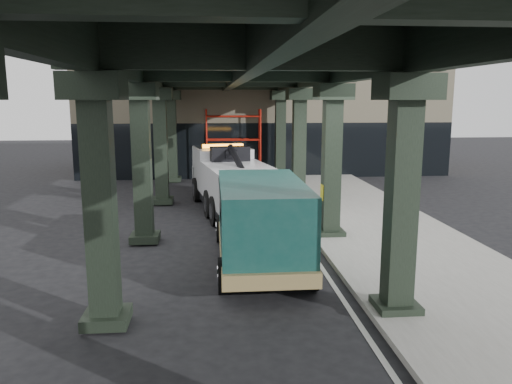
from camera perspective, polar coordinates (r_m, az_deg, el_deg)
ground at (r=14.43m, az=0.07°, el=-7.70°), size 90.00×90.00×0.00m
sidewalk at (r=17.25m, az=14.56°, el=-4.73°), size 5.00×40.00×0.15m
lane_stripe at (r=16.55m, az=5.34°, el=-5.33°), size 0.12×38.00×0.01m
viaduct at (r=15.71m, az=-2.10°, el=13.97°), size 7.40×32.00×6.40m
building at (r=33.81m, az=0.38°, el=9.63°), size 22.00×10.00×8.00m
scaffolding at (r=28.43m, az=-2.62°, el=5.64°), size 3.08×0.88×4.00m
tow_truck at (r=20.34m, az=-2.78°, el=1.51°), size 3.60×8.59×2.74m
towed_van at (r=13.53m, az=0.50°, el=-3.24°), size 2.41×5.94×2.40m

